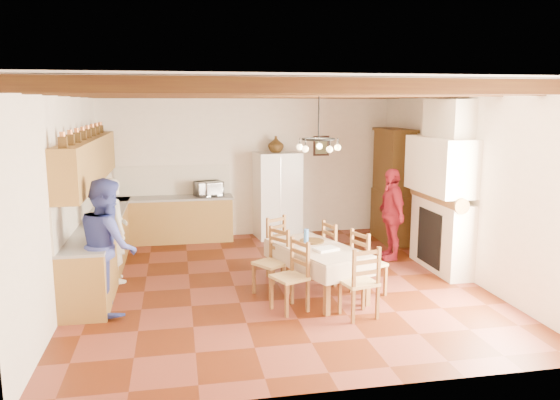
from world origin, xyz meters
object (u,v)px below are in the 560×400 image
Objects in this scene: hutch at (393,185)px; chair_right_far at (339,251)px; chair_end_near at (359,281)px; person_woman_red at (391,214)px; microwave at (209,189)px; refrigerator at (277,195)px; chair_left_near at (289,276)px; chair_right_near at (369,262)px; chair_left_far at (271,262)px; chair_end_far at (283,247)px; person_woman_blue at (108,246)px; person_man at (115,230)px; dining_table at (317,252)px.

hutch is 2.97m from chair_right_far.
chair_end_near is 2.88m from person_woman_red.
hutch is 4.23× the size of microwave.
chair_left_near is (-0.60, -4.07, -0.40)m from refrigerator.
chair_left_near is 1.81× the size of microwave.
chair_right_far is at bearing 113.08° from chair_left_near.
chair_left_near is at bearing 87.65° from chair_right_near.
chair_right_near is at bearing 84.99° from chair_left_near.
hutch is at bearing 99.02° from chair_left_far.
chair_right_far is 1.00× the size of chair_end_near.
refrigerator is at bearing 134.89° from chair_left_far.
person_woman_red reaches higher than chair_end_near.
person_woman_red is (2.07, 0.66, 0.33)m from chair_end_far.
chair_right_near is (1.25, 0.41, 0.00)m from chair_left_near.
person_woman_blue is at bearing -26.86° from chair_end_near.
chair_end_near is at bearing -103.05° from chair_end_far.
chair_end_far is at bearing -82.96° from chair_end_near.
person_man is (-2.26, 1.04, 0.33)m from chair_left_far.
dining_table is 3.80m from microwave.
dining_table is at bearing -103.25° from chair_end_far.
chair_right_near is 0.54× the size of person_woman_blue.
hutch reaches higher than microwave.
chair_end_far is 1.81× the size of microwave.
chair_right_near is at bearing -76.68° from chair_end_far.
chair_end_near is 3.31m from person_woman_blue.
chair_right_near and chair_right_far have the same top height.
refrigerator is 0.78× the size of hutch.
chair_left_near is (-2.80, -3.32, -0.64)m from hutch.
chair_right_near is at bearing -9.32° from dining_table.
chair_right_near and chair_end_far have the same top height.
person_woman_red is (1.44, 2.47, 0.33)m from chair_end_near.
person_woman_red reaches higher than chair_right_near.
chair_left_far is (-2.93, -2.64, -0.64)m from hutch.
chair_right_near is at bearing -30.63° from person_woman_red.
refrigerator is at bearing 163.77° from hutch.
person_woman_blue is (-5.14, -2.86, -0.23)m from hutch.
hutch is at bearing 50.70° from dining_table.
person_woman_blue is 4.90m from person_woman_red.
microwave is (-0.80, 4.08, 0.57)m from chair_left_near.
person_woman_red is at bearing 87.43° from chair_left_far.
chair_left_near is 1.00× the size of chair_right_far.
chair_left_far is 3.51m from microwave.
chair_end_far is (-0.63, 1.81, 0.00)m from chair_end_near.
dining_table is 1.88× the size of chair_left_near.
person_woman_red is 3.67m from microwave.
person_woman_red is at bearing 41.60° from dining_table.
chair_left_near is 1.00× the size of chair_left_far.
chair_end_near is 1.92m from chair_end_far.
chair_end_near is (-0.42, -0.78, 0.00)m from chair_right_near.
person_man reaches higher than chair_left_near.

